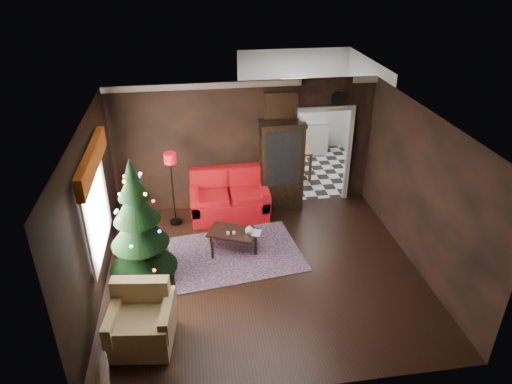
{
  "coord_description": "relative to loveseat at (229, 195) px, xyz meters",
  "views": [
    {
      "loc": [
        -1.11,
        -6.53,
        5.16
      ],
      "look_at": [
        0.0,
        0.9,
        1.15
      ],
      "focal_mm": 32.51,
      "sensor_mm": 36.0,
      "label": 1
    }
  ],
  "objects": [
    {
      "name": "kitchen_counter",
      "position": [
        2.1,
        3.15,
        -0.05
      ],
      "size": [
        1.8,
        0.6,
        0.9
      ],
      "primitive_type": "cube",
      "color": "silver",
      "rests_on": "ground"
    },
    {
      "name": "kitchen_window",
      "position": [
        2.1,
        3.4,
        1.2
      ],
      "size": [
        0.7,
        0.06,
        0.7
      ],
      "primitive_type": "cube",
      "color": "white",
      "rests_on": "ground"
    },
    {
      "name": "doorway",
      "position": [
        2.1,
        0.45,
        0.55
      ],
      "size": [
        1.1,
        0.1,
        2.1
      ],
      "primitive_type": null,
      "color": "silver",
      "rests_on": "ground"
    },
    {
      "name": "rug",
      "position": [
        -0.03,
        -1.43,
        -0.49
      ],
      "size": [
        2.61,
        2.04,
        0.01
      ],
      "primitive_type": "cube",
      "rotation": [
        0.0,
        0.0,
        0.13
      ],
      "color": "#34292E",
      "rests_on": "ground"
    },
    {
      "name": "book",
      "position": [
        0.29,
        -1.37,
        0.02
      ],
      "size": [
        0.16,
        0.08,
        0.23
      ],
      "primitive_type": "imported",
      "rotation": [
        0.0,
        0.0,
        -0.36
      ],
      "color": "tan",
      "rests_on": "coffee_table"
    },
    {
      "name": "coffee_table",
      "position": [
        -0.06,
        -1.27,
        -0.29
      ],
      "size": [
        1.02,
        0.84,
        0.39
      ],
      "primitive_type": null,
      "rotation": [
        0.0,
        0.0,
        -0.43
      ],
      "color": "black",
      "rests_on": "rug"
    },
    {
      "name": "floor",
      "position": [
        0.4,
        -2.05,
        -0.5
      ],
      "size": [
        5.5,
        5.5,
        0.0
      ],
      "primitive_type": "plane",
      "color": "black",
      "rests_on": "ground"
    },
    {
      "name": "armchair",
      "position": [
        -1.6,
        -3.43,
        -0.04
      ],
      "size": [
        0.99,
        0.99,
        0.91
      ],
      "primitive_type": null,
      "rotation": [
        0.0,
        0.0,
        -0.13
      ],
      "color": "beige",
      "rests_on": "ground"
    },
    {
      "name": "left_window",
      "position": [
        -2.31,
        -1.85,
        0.95
      ],
      "size": [
        0.05,
        1.6,
        1.4
      ],
      "primitive_type": "cube",
      "color": "white",
      "rests_on": "wall_left"
    },
    {
      "name": "wall_front",
      "position": [
        0.4,
        -4.55,
        0.9
      ],
      "size": [
        5.5,
        0.0,
        5.5
      ],
      "primitive_type": "plane",
      "rotation": [
        -1.57,
        0.0,
        0.0
      ],
      "color": "black",
      "rests_on": "ground"
    },
    {
      "name": "wall_right",
      "position": [
        3.15,
        -2.05,
        0.9
      ],
      "size": [
        0.0,
        5.5,
        5.5
      ],
      "primitive_type": "plane",
      "rotation": [
        1.57,
        0.0,
        -1.57
      ],
      "color": "black",
      "rests_on": "ground"
    },
    {
      "name": "kitchen_floor",
      "position": [
        2.1,
        1.95,
        -0.5
      ],
      "size": [
        3.0,
        3.0,
        0.0
      ],
      "primitive_type": "plane",
      "color": "silver",
      "rests_on": "ground"
    },
    {
      "name": "loveseat",
      "position": [
        0.0,
        0.0,
        0.0
      ],
      "size": [
        1.7,
        0.9,
        1.0
      ],
      "primitive_type": null,
      "color": "#9E0819",
      "rests_on": "ground"
    },
    {
      "name": "floor_lamp",
      "position": [
        -1.15,
        -0.18,
        0.33
      ],
      "size": [
        0.31,
        0.31,
        1.57
      ],
      "primitive_type": null,
      "rotation": [
        0.0,
        0.0,
        -0.2
      ],
      "color": "black",
      "rests_on": "ground"
    },
    {
      "name": "teapot",
      "position": [
        0.23,
        -1.41,
        -0.01
      ],
      "size": [
        0.2,
        0.2,
        0.17
      ],
      "primitive_type": null,
      "rotation": [
        0.0,
        0.0,
        0.08
      ],
      "color": "silver",
      "rests_on": "coffee_table"
    },
    {
      "name": "ceiling",
      "position": [
        0.4,
        -2.05,
        2.3
      ],
      "size": [
        5.5,
        5.5,
        0.0
      ],
      "primitive_type": "plane",
      "rotation": [
        3.14,
        0.0,
        0.0
      ],
      "color": "white",
      "rests_on": "ground"
    },
    {
      "name": "painting",
      "position": [
        1.15,
        0.41,
        1.75
      ],
      "size": [
        0.62,
        0.05,
        0.52
      ],
      "primitive_type": "cube",
      "color": "#A46436",
      "rests_on": "wall_back"
    },
    {
      "name": "wall_clock",
      "position": [
        2.35,
        0.4,
        1.88
      ],
      "size": [
        0.32,
        0.32,
        0.06
      ],
      "primitive_type": "cylinder",
      "color": "silver",
      "rests_on": "wall_back"
    },
    {
      "name": "christmas_tree",
      "position": [
        -1.69,
        -1.8,
        0.55
      ],
      "size": [
        1.37,
        1.37,
        2.24
      ],
      "primitive_type": null,
      "rotation": [
        0.0,
        0.0,
        0.19
      ],
      "color": "black",
      "rests_on": "ground"
    },
    {
      "name": "wall_left",
      "position": [
        -2.35,
        -2.05,
        0.9
      ],
      "size": [
        0.0,
        5.5,
        5.5
      ],
      "primitive_type": "plane",
      "rotation": [
        1.57,
        0.0,
        1.57
      ],
      "color": "black",
      "rests_on": "ground"
    },
    {
      "name": "cup_a",
      "position": [
        -0.05,
        -1.36,
        -0.07
      ],
      "size": [
        0.08,
        0.08,
        0.05
      ],
      "primitive_type": "cylinder",
      "rotation": [
        0.0,
        0.0,
        0.31
      ],
      "color": "white",
      "rests_on": "coffee_table"
    },
    {
      "name": "curio_cabinet",
      "position": [
        1.15,
        0.22,
        0.45
      ],
      "size": [
        0.9,
        0.45,
        1.9
      ],
      "primitive_type": null,
      "color": "black",
      "rests_on": "ground"
    },
    {
      "name": "wall_back",
      "position": [
        0.4,
        0.45,
        0.9
      ],
      "size": [
        5.5,
        0.0,
        5.5
      ],
      "primitive_type": "plane",
      "rotation": [
        1.57,
        0.0,
        0.0
      ],
      "color": "black",
      "rests_on": "ground"
    },
    {
      "name": "kitchen_table",
      "position": [
        1.8,
        1.65,
        -0.12
      ],
      "size": [
        0.7,
        0.7,
        0.75
      ],
      "primitive_type": null,
      "color": "brown",
      "rests_on": "ground"
    },
    {
      "name": "valance",
      "position": [
        -2.23,
        -1.85,
        1.77
      ],
      "size": [
        0.12,
        2.1,
        0.35
      ],
      "primitive_type": "cube",
      "color": "#84360D",
      "rests_on": "wall_left"
    },
    {
      "name": "cup_b",
      "position": [
        -0.16,
        -1.35,
        -0.07
      ],
      "size": [
        0.07,
        0.07,
        0.05
      ],
      "primitive_type": "cylinder",
      "rotation": [
        0.0,
        0.0,
        0.14
      ],
      "color": "white",
      "rests_on": "coffee_table"
    }
  ]
}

